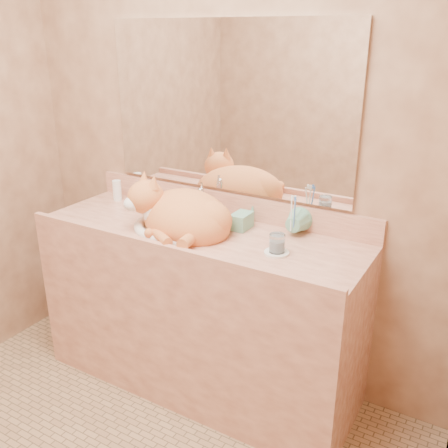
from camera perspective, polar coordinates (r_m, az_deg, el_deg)
The scene contains 12 objects.
wall_back at distance 2.46m, azimuth 0.36°, elevation 9.92°, with size 2.40×0.02×2.50m, color brown.
vanity_counter at distance 2.54m, azimuth -2.83°, elevation -9.74°, with size 1.60×0.55×0.85m, color #A35D49, non-canonical shape.
mirror at distance 2.43m, azimuth 0.22°, elevation 13.11°, with size 1.30×0.02×0.80m, color white.
sink_basin at distance 2.36m, azimuth -5.04°, elevation 1.04°, with size 0.47×0.39×0.15m, color white, non-canonical shape.
faucet at distance 2.49m, azimuth -2.68°, elevation 2.54°, with size 0.04×0.12×0.17m, color silver, non-canonical shape.
cat at distance 2.35m, azimuth -5.08°, elevation 1.35°, with size 0.49×0.40×0.27m, color #CC652F, non-canonical shape.
soap_dispenser at distance 2.31m, azimuth 1.35°, elevation 1.02°, with size 0.08×0.08×0.17m, color #6AAA8C.
toothbrush_cup at distance 2.28m, azimuth 7.81°, elevation -0.30°, with size 0.12×0.12×0.11m, color #6AAA8C.
toothbrushes at distance 2.25m, azimuth 7.90°, elevation 1.26°, with size 0.03×0.03×0.20m, color white, non-canonical shape.
saucer at distance 2.13m, azimuth 6.03°, elevation -3.28°, with size 0.11×0.11×0.01m, color white.
water_glass at distance 2.11m, azimuth 6.08°, elevation -2.19°, with size 0.07×0.07×0.08m, color silver.
lotion_bottle at distance 2.83m, azimuth -12.12°, elevation 3.78°, with size 0.05×0.05×0.11m, color white.
Camera 1 is at (1.21, -1.09, 1.73)m, focal length 40.00 mm.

